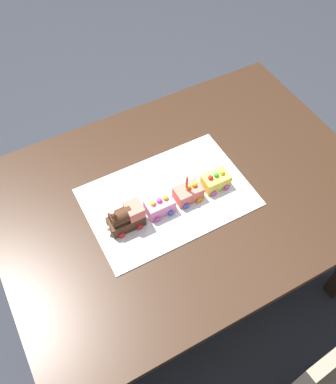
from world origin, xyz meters
TOP-DOWN VIEW (x-y plane):
  - ground_plane at (0.00, 0.00)m, footprint 8.00×8.00m
  - dining_table at (0.00, 0.00)m, footprint 1.40×1.00m
  - cake_board at (-0.07, 0.01)m, footprint 0.60×0.40m
  - cake_locomotive at (-0.25, -0.03)m, footprint 0.14×0.08m
  - cake_car_flatbed_bubblegum at (-0.12, -0.03)m, footprint 0.10×0.08m
  - cake_car_caboose_coral at (-0.01, -0.03)m, footprint 0.10×0.08m
  - cake_car_gondola_lemon at (0.11, -0.03)m, footprint 0.10×0.08m
  - birthday_candle at (-0.01, -0.03)m, footprint 0.01×0.01m

SIDE VIEW (x-z plane):
  - ground_plane at x=0.00m, z-range 0.00..0.00m
  - dining_table at x=0.00m, z-range 0.26..1.00m
  - cake_board at x=-0.07m, z-range 0.74..0.74m
  - cake_car_caboose_coral at x=-0.01m, z-range 0.74..0.81m
  - cake_car_flatbed_bubblegum at x=-0.12m, z-range 0.74..0.81m
  - cake_car_gondola_lemon at x=0.11m, z-range 0.74..0.81m
  - cake_locomotive at x=-0.25m, z-range 0.73..0.85m
  - birthday_candle at x=-0.01m, z-range 0.81..0.88m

